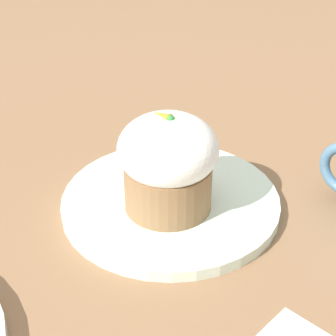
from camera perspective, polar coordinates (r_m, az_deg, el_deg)
The scene contains 4 objects.
ground_plane at distance 0.58m, azimuth 0.26°, elevation -3.95°, with size 4.00×4.00×0.00m, color #846042.
dessert_plate at distance 0.58m, azimuth 0.26°, elevation -3.47°, with size 0.22×0.22×0.01m.
carrot_cake at distance 0.53m, azimuth -0.00°, elevation 0.57°, with size 0.10×0.10×0.10m.
spoon at distance 0.58m, azimuth 0.29°, elevation -2.17°, with size 0.09×0.11×0.01m.
Camera 1 is at (-0.33, 0.33, 0.34)m, focal length 60.00 mm.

